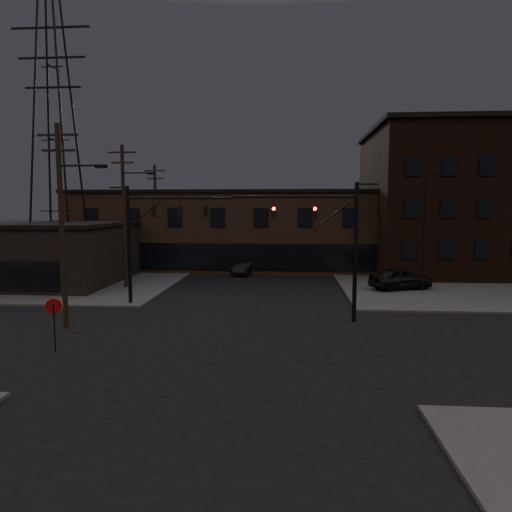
{
  "coord_description": "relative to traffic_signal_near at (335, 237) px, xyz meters",
  "views": [
    {
      "loc": [
        2.76,
        -21.71,
        6.63
      ],
      "look_at": [
        0.61,
        7.14,
        3.5
      ],
      "focal_mm": 32.0,
      "sensor_mm": 36.0,
      "label": 1
    }
  ],
  "objects": [
    {
      "name": "parked_car_lot_b",
      "position": [
        16.62,
        16.53,
        -4.03
      ],
      "size": [
        5.3,
        2.47,
        1.5
      ],
      "primitive_type": "imported",
      "rotation": [
        0.0,
        0.0,
        1.64
      ],
      "color": "silver",
      "rests_on": "sidewalk_ne"
    },
    {
      "name": "car_crossing",
      "position": [
        -6.98,
        17.95,
        -4.22
      ],
      "size": [
        2.32,
        4.54,
        1.43
      ],
      "primitive_type": "imported",
      "rotation": [
        0.0,
        0.0,
        -0.2
      ],
      "color": "black",
      "rests_on": "ground"
    },
    {
      "name": "traffic_signal_far",
      "position": [
        -12.07,
        3.5,
        0.08
      ],
      "size": [
        7.12,
        0.24,
        8.0
      ],
      "color": "black",
      "rests_on": "ground"
    },
    {
      "name": "parked_car_lot_a",
      "position": [
        6.16,
        10.11,
        -3.93
      ],
      "size": [
        5.39,
        3.65,
        1.7
      ],
      "primitive_type": "imported",
      "rotation": [
        0.0,
        0.0,
        1.93
      ],
      "color": "black",
      "rests_on": "sidewalk_ne"
    },
    {
      "name": "stop_sign",
      "position": [
        -13.36,
        -6.49,
        -3.09
      ],
      "size": [
        0.72,
        0.33,
        2.48
      ],
      "color": "black",
      "rests_on": "ground"
    },
    {
      "name": "building_left",
      "position": [
        -25.36,
        11.5,
        -2.43
      ],
      "size": [
        16.0,
        12.0,
        5.0
      ],
      "primitive_type": "cube",
      "color": "black",
      "rests_on": "ground"
    },
    {
      "name": "transmission_tower",
      "position": [
        -23.36,
        13.5,
        7.57
      ],
      "size": [
        7.0,
        7.0,
        25.0
      ],
      "primitive_type": null,
      "color": "black",
      "rests_on": "ground"
    },
    {
      "name": "ground",
      "position": [
        -5.36,
        -4.5,
        -4.93
      ],
      "size": [
        140.0,
        140.0,
        0.0
      ],
      "primitive_type": "plane",
      "color": "black",
      "rests_on": "ground"
    },
    {
      "name": "building_right",
      "position": [
        16.64,
        21.5,
        2.07
      ],
      "size": [
        22.0,
        16.0,
        14.0
      ],
      "primitive_type": "cube",
      "color": "black",
      "rests_on": "ground"
    },
    {
      "name": "lot_light_b",
      "position": [
        13.64,
        14.5,
        0.58
      ],
      "size": [
        1.5,
        0.28,
        9.14
      ],
      "color": "black",
      "rests_on": "ground"
    },
    {
      "name": "utility_pole_near",
      "position": [
        -14.79,
        -2.5,
        0.94
      ],
      "size": [
        3.7,
        0.28,
        11.0
      ],
      "color": "black",
      "rests_on": "ground"
    },
    {
      "name": "sidewalk_nw",
      "position": [
        -27.36,
        17.5,
        -4.86
      ],
      "size": [
        30.0,
        30.0,
        0.15
      ],
      "primitive_type": "cube",
      "color": "#474744",
      "rests_on": "ground"
    },
    {
      "name": "building_row",
      "position": [
        -5.36,
        23.5,
        -0.93
      ],
      "size": [
        40.0,
        12.0,
        8.0
      ],
      "primitive_type": "cube",
      "color": "brown",
      "rests_on": "ground"
    },
    {
      "name": "utility_pole_mid",
      "position": [
        -15.79,
        9.5,
        1.19
      ],
      "size": [
        3.7,
        0.28,
        11.5
      ],
      "color": "black",
      "rests_on": "ground"
    },
    {
      "name": "utility_pole_far",
      "position": [
        -16.86,
        21.5,
        0.85
      ],
      "size": [
        2.2,
        0.28,
        11.0
      ],
      "color": "black",
      "rests_on": "ground"
    },
    {
      "name": "lot_light_a",
      "position": [
        7.64,
        9.5,
        0.58
      ],
      "size": [
        1.5,
        0.28,
        9.14
      ],
      "color": "black",
      "rests_on": "ground"
    },
    {
      "name": "sidewalk_ne",
      "position": [
        16.64,
        17.5,
        -4.86
      ],
      "size": [
        30.0,
        30.0,
        0.15
      ],
      "primitive_type": "cube",
      "color": "#474744",
      "rests_on": "ground"
    },
    {
      "name": "traffic_signal_near",
      "position": [
        0.0,
        0.0,
        0.0
      ],
      "size": [
        7.12,
        0.24,
        8.0
      ],
      "color": "black",
      "rests_on": "ground"
    }
  ]
}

